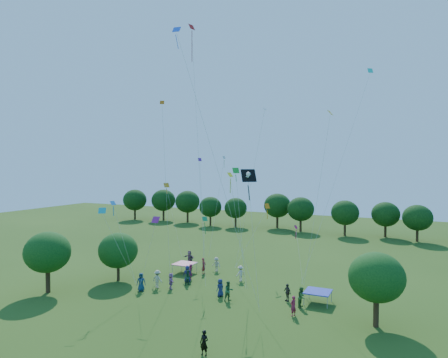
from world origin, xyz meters
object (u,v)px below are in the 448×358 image
Objects in this scene: near_tree_north at (118,250)px; tent_blue at (318,292)px; pirate_kite at (249,178)px; man_in_black at (204,343)px; near_tree_west at (47,252)px; near_tree_east at (377,277)px; red_high_kite at (194,78)px; tent_red_stripe at (185,264)px.

tent_blue is (20.52, 1.91, -2.16)m from near_tree_north.
man_in_black is at bearing -97.78° from pirate_kite.
near_tree_west is 1.03× the size of near_tree_east.
near_tree_north is 0.48× the size of pirate_kite.
red_high_kite is at bearing 11.38° from near_tree_north.
man_in_black is at bearing -34.13° from near_tree_north.
tent_blue is at bearing 74.70° from man_in_black.
near_tree_north is (3.46, 5.98, -0.68)m from near_tree_west.
near_tree_north is 0.20× the size of red_high_kite.
pirate_kite is 0.42× the size of red_high_kite.
tent_red_stripe is 0.09× the size of red_high_kite.
tent_blue is 0.09× the size of red_high_kite.
near_tree_east is (25.54, -1.30, 0.56)m from near_tree_north.
near_tree_east is 2.56× the size of tent_red_stripe.
near_tree_north is at bearing 163.09° from pirate_kite.
pirate_kite reaches higher than tent_red_stripe.
red_high_kite is (-17.26, 2.97, 17.01)m from near_tree_east.
tent_blue is (15.69, -3.60, 0.00)m from tent_red_stripe.
tent_blue is at bearing -12.92° from tent_red_stripe.
near_tree_west is 20.20m from man_in_black.
near_tree_north is 2.29× the size of tent_red_stripe.
red_high_kite is (3.45, -3.84, 19.73)m from tent_red_stripe.
tent_red_stripe is (8.28, 11.49, -2.84)m from near_tree_west.
red_high_kite is at bearing 170.24° from near_tree_east.
man_in_black is (11.09, -16.30, -0.22)m from tent_red_stripe.
red_high_kite is at bearing 33.08° from near_tree_west.
tent_blue is (-5.02, 3.21, -2.72)m from near_tree_east.
near_tree_east reaches higher than man_in_black.
near_tree_east is 12.18m from pirate_kite.
pirate_kite is (11.87, -10.59, 10.19)m from tent_red_stripe.
near_tree_west is at bearing -146.92° from red_high_kite.
tent_blue is at bearing 1.13° from red_high_kite.
man_in_black is 0.15× the size of pirate_kite.
tent_red_stripe is 0.21× the size of pirate_kite.
near_tree_east is at bearing -9.76° from red_high_kite.
tent_blue is at bearing 18.21° from near_tree_west.
red_high_kite is (11.74, 7.65, 16.89)m from near_tree_west.
near_tree_east is 0.53× the size of pirate_kite.
tent_blue is 23.22m from red_high_kite.
near_tree_west is 1.15× the size of near_tree_north.
pirate_kite is 14.40m from red_high_kite.
tent_blue is 0.21× the size of pirate_kite.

